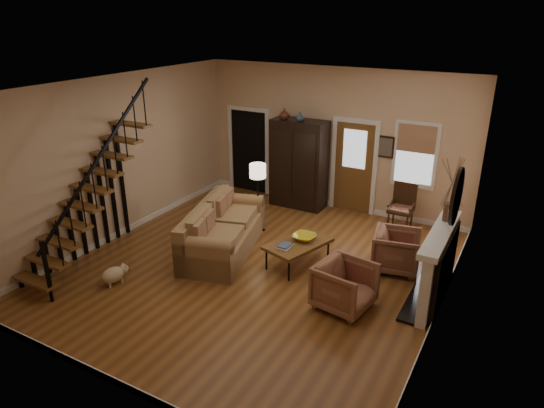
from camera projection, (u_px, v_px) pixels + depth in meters
The scene contains 15 objects.
room at pixel (282, 162), 10.05m from camera, with size 7.00×7.33×3.30m.
staircase at pixel (84, 182), 8.60m from camera, with size 0.94×2.80×3.20m, color brown, non-canonical shape.
fireplace at pixel (441, 260), 7.72m from camera, with size 0.33×1.95×2.30m.
armoire at pixel (299, 164), 11.48m from camera, with size 1.30×0.60×2.10m, color black, non-canonical shape.
vase_a at pixel (284, 114), 11.11m from camera, with size 0.24×0.24×0.25m, color #4C2619.
vase_b at pixel (300, 116), 10.94m from camera, with size 0.20×0.20×0.21m, color #334C60.
sofa at pixel (223, 230), 9.45m from camera, with size 1.06×2.46×0.92m, color olive, non-canonical shape.
coffee_table at pixel (298, 254), 9.00m from camera, with size 0.72×1.23×0.47m, color brown, non-canonical shape.
bowl at pixel (304, 237), 8.99m from camera, with size 0.42×0.42×0.10m, color gold.
books at pixel (285, 246), 8.72m from camera, with size 0.23×0.31×0.06m, color beige, non-canonical shape.
armchair_left at pixel (345, 286), 7.66m from camera, with size 0.82×0.85×0.77m, color brown.
armchair_right at pixel (397, 251), 8.80m from camera, with size 0.80×0.83×0.75m, color brown.
floor_lamp at pixel (258, 198), 10.23m from camera, with size 0.34×0.34×1.50m, color black, non-canonical shape.
side_chair at pixel (401, 208), 10.36m from camera, with size 0.54×0.54×1.02m, color #351F10, non-canonical shape.
dog at pixel (113, 276), 8.39m from camera, with size 0.27×0.46×0.33m, color beige, non-canonical shape.
Camera 1 is at (4.09, -6.77, 4.46)m, focal length 32.00 mm.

